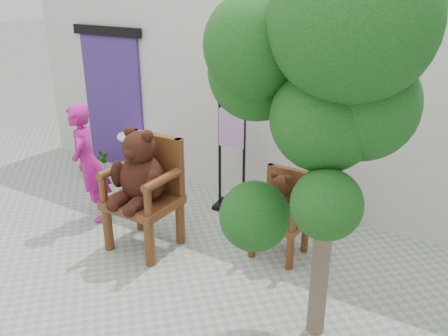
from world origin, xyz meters
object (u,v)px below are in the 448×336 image
at_px(cafe_table, 137,151).
at_px(tree, 321,71).
at_px(display_stand, 232,170).
at_px(stool_bucket, 322,182).
at_px(person, 89,164).
at_px(chair_big, 143,179).
at_px(chair_small, 281,206).

relative_size(cafe_table, tree, 0.21).
bearing_deg(display_stand, stool_bucket, -1.30).
bearing_deg(cafe_table, person, -72.40).
relative_size(cafe_table, stool_bucket, 0.48).
xyz_separation_m(display_stand, tree, (1.82, -1.79, 1.80)).
bearing_deg(display_stand, tree, -51.21).
height_order(chair_big, stool_bucket, chair_big).
distance_m(person, cafe_table, 1.53).
height_order(chair_small, stool_bucket, stool_bucket).
bearing_deg(person, chair_big, 49.61).
height_order(chair_small, cafe_table, chair_small).
relative_size(display_stand, tree, 0.45).
height_order(chair_big, display_stand, display_stand).
height_order(chair_big, person, person).
relative_size(chair_big, display_stand, 0.98).
xyz_separation_m(chair_small, stool_bucket, (0.18, 0.81, 0.03)).
distance_m(chair_big, cafe_table, 2.24).
height_order(display_stand, stool_bucket, display_stand).
bearing_deg(chair_big, tree, -10.71).
bearing_deg(person, stool_bucket, 84.69).
bearing_deg(chair_small, chair_big, -154.97).
height_order(person, tree, tree).
bearing_deg(tree, stool_bucket, 106.45).
bearing_deg(chair_small, display_stand, 147.05).
height_order(person, display_stand, person).
xyz_separation_m(chair_big, chair_small, (1.45, 0.68, -0.25)).
bearing_deg(stool_bucket, person, -153.79).
relative_size(cafe_table, display_stand, 0.47).
distance_m(stool_bucket, tree, 2.64).
relative_size(chair_small, person, 0.66).
relative_size(person, display_stand, 1.03).
relative_size(chair_small, cafe_table, 1.46).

